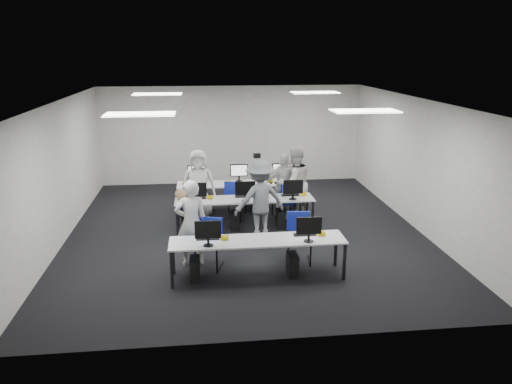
{
  "coord_description": "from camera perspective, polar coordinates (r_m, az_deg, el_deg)",
  "views": [
    {
      "loc": [
        -0.99,
        -10.8,
        4.07
      ],
      "look_at": [
        0.22,
        -0.21,
        1.0
      ],
      "focal_mm": 35.0,
      "sensor_mm": 36.0,
      "label": 1
    }
  ],
  "objects": [
    {
      "name": "chair_1",
      "position": [
        9.93,
        4.87,
        -6.26
      ],
      "size": [
        0.53,
        0.57,
        0.98
      ],
      "rotation": [
        0.0,
        0.0,
        -0.12
      ],
      "color": "#14118B",
      "rests_on": "ground"
    },
    {
      "name": "chair_0",
      "position": [
        9.7,
        -5.36,
        -6.89
      ],
      "size": [
        0.59,
        0.61,
        0.95
      ],
      "rotation": [
        0.0,
        0.0,
        -0.28
      ],
      "color": "#14118B",
      "rests_on": "ground"
    },
    {
      "name": "student_1",
      "position": [
        12.22,
        4.4,
        1.03
      ],
      "size": [
        1.06,
        0.94,
        1.82
      ],
      "primitive_type": "imported",
      "rotation": [
        0.0,
        0.0,
        3.48
      ],
      "color": "silver",
      "rests_on": "ground"
    },
    {
      "name": "student_2",
      "position": [
        12.26,
        -6.56,
        0.81
      ],
      "size": [
        0.86,
        0.58,
        1.73
      ],
      "primitive_type": "imported",
      "rotation": [
        0.0,
        0.0,
        -0.03
      ],
      "color": "silver",
      "rests_on": "ground"
    },
    {
      "name": "photographer",
      "position": [
        10.95,
        0.44,
        -0.85
      ],
      "size": [
        1.27,
        0.92,
        1.77
      ],
      "primitive_type": "imported",
      "rotation": [
        0.0,
        0.0,
        3.39
      ],
      "color": "slate",
      "rests_on": "ground"
    },
    {
      "name": "room",
      "position": [
        11.15,
        -1.24,
        2.73
      ],
      "size": [
        9.0,
        9.02,
        3.0
      ],
      "color": "black",
      "rests_on": "ground"
    },
    {
      "name": "ceiling_panels",
      "position": [
        10.9,
        -1.29,
        10.35
      ],
      "size": [
        5.2,
        4.6,
        0.02
      ],
      "color": "white",
      "rests_on": "room"
    },
    {
      "name": "chair_5",
      "position": [
        12.51,
        -7.52,
        -1.62
      ],
      "size": [
        0.61,
        0.63,
        0.95
      ],
      "rotation": [
        0.0,
        0.0,
        0.34
      ],
      "color": "#14118B",
      "rests_on": "ground"
    },
    {
      "name": "equipment_back",
      "position": [
        13.01,
        -1.04,
        -0.51
      ],
      "size": [
        2.91,
        0.41,
        1.19
      ],
      "color": "white",
      "rests_on": "desk_back"
    },
    {
      "name": "chair_2",
      "position": [
        12.16,
        -7.43,
        -2.28
      ],
      "size": [
        0.47,
        0.5,
        0.86
      ],
      "rotation": [
        0.0,
        0.0,
        -0.12
      ],
      "color": "#14118B",
      "rests_on": "ground"
    },
    {
      "name": "chair_3",
      "position": [
        12.32,
        -1.08,
        -1.83
      ],
      "size": [
        0.49,
        0.52,
        0.91
      ],
      "rotation": [
        0.0,
        0.0,
        0.1
      ],
      "color": "#14118B",
      "rests_on": "ground"
    },
    {
      "name": "handbag",
      "position": [
        11.55,
        -8.53,
        -0.27
      ],
      "size": [
        0.33,
        0.24,
        0.25
      ],
      "primitive_type": "ellipsoid",
      "rotation": [
        0.0,
        0.0,
        -0.15
      ],
      "color": "#946C4C",
      "rests_on": "desk_mid"
    },
    {
      "name": "desk_back",
      "position": [
        12.89,
        -1.88,
        0.81
      ],
      "size": [
        3.2,
        0.7,
        0.73
      ],
      "color": "silver",
      "rests_on": "ground"
    },
    {
      "name": "equipment_front",
      "position": [
        9.2,
        -0.98,
        -7.73
      ],
      "size": [
        2.51,
        0.41,
        1.19
      ],
      "color": "#0E58B7",
      "rests_on": "desk_front"
    },
    {
      "name": "equipment_mid",
      "position": [
        11.62,
        -2.23,
        -2.58
      ],
      "size": [
        2.91,
        0.41,
        1.19
      ],
      "color": "white",
      "rests_on": "desk_mid"
    },
    {
      "name": "chair_7",
      "position": [
        12.48,
        3.34,
        -1.48
      ],
      "size": [
        0.63,
        0.66,
        0.99
      ],
      "rotation": [
        0.0,
        0.0,
        0.34
      ],
      "color": "#14118B",
      "rests_on": "ground"
    },
    {
      "name": "desk_front",
      "position": [
        9.11,
        0.2,
        -5.77
      ],
      "size": [
        3.2,
        0.7,
        0.73
      ],
      "color": "silver",
      "rests_on": "ground"
    },
    {
      "name": "dslr_camera",
      "position": [
        10.88,
        0.1,
        4.17
      ],
      "size": [
        0.18,
        0.21,
        0.1
      ],
      "primitive_type": "cube",
      "rotation": [
        0.0,
        0.0,
        3.39
      ],
      "color": "black",
      "rests_on": "photographer"
    },
    {
      "name": "student_3",
      "position": [
        12.31,
        3.11,
        0.69
      ],
      "size": [
        0.96,
        0.42,
        1.63
      ],
      "primitive_type": "imported",
      "rotation": [
        0.0,
        0.0,
        0.02
      ],
      "color": "silver",
      "rests_on": "ground"
    },
    {
      "name": "chair_4",
      "position": [
        12.35,
        3.48,
        -1.89
      ],
      "size": [
        0.46,
        0.5,
        0.86
      ],
      "rotation": [
        0.0,
        0.0,
        -0.09
      ],
      "color": "#14118B",
      "rests_on": "ground"
    },
    {
      "name": "chair_6",
      "position": [
        12.43,
        -2.38,
        -1.57
      ],
      "size": [
        0.59,
        0.62,
        0.98
      ],
      "rotation": [
        0.0,
        0.0,
        -0.25
      ],
      "color": "#14118B",
      "rests_on": "ground"
    },
    {
      "name": "desk_mid",
      "position": [
        11.55,
        -1.31,
        -1.0
      ],
      "size": [
        3.2,
        0.7,
        0.73
      ],
      "color": "silver",
      "rests_on": "ground"
    },
    {
      "name": "student_0",
      "position": [
        9.67,
        -7.41,
        -3.51
      ],
      "size": [
        0.68,
        0.5,
        1.71
      ],
      "primitive_type": "imported",
      "rotation": [
        0.0,
        0.0,
        3.3
      ],
      "color": "silver",
      "rests_on": "ground"
    }
  ]
}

